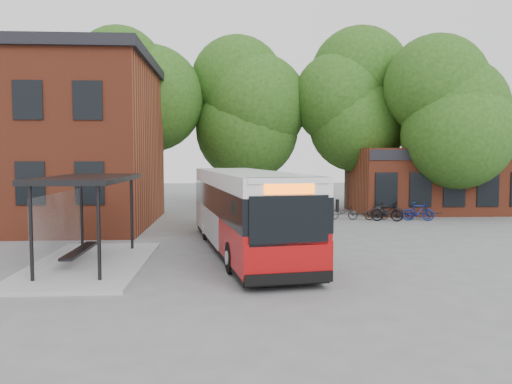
{
  "coord_description": "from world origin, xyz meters",
  "views": [
    {
      "loc": [
        -0.11,
        -17.01,
        3.47
      ],
      "look_at": [
        1.11,
        3.99,
        2.0
      ],
      "focal_mm": 35.0,
      "sensor_mm": 36.0,
      "label": 1
    }
  ],
  "objects": [
    {
      "name": "bicycle_3",
      "position": [
        8.53,
        9.33,
        0.51
      ],
      "size": [
        1.77,
        0.93,
        1.02
      ],
      "primitive_type": "imported",
      "rotation": [
        0.0,
        0.0,
        1.29
      ],
      "color": "black",
      "rests_on": "ground"
    },
    {
      "name": "bicycle_2",
      "position": [
        9.06,
        10.86,
        0.47
      ],
      "size": [
        1.82,
        0.76,
        0.93
      ],
      "primitive_type": "imported",
      "rotation": [
        0.0,
        0.0,
        1.49
      ],
      "color": "black",
      "rests_on": "ground"
    },
    {
      "name": "bicycle_6",
      "position": [
        10.63,
        10.28,
        0.4
      ],
      "size": [
        1.56,
        0.61,
        0.81
      ],
      "primitive_type": "imported",
      "rotation": [
        0.0,
        0.0,
        1.52
      ],
      "color": "black",
      "rests_on": "ground"
    },
    {
      "name": "city_bus",
      "position": [
        0.54,
        1.17,
        1.48
      ],
      "size": [
        4.31,
        11.88,
        2.95
      ],
      "primitive_type": null,
      "rotation": [
        0.0,
        0.0,
        0.16
      ],
      "color": "#9B0B0C",
      "rests_on": "ground"
    },
    {
      "name": "tree_0",
      "position": [
        -6.0,
        16.0,
        5.5
      ],
      "size": [
        7.92,
        7.92,
        11.0
      ],
      "primitive_type": null,
      "color": "#1F4311",
      "rests_on": "ground"
    },
    {
      "name": "tree_3",
      "position": [
        13.0,
        12.0,
        4.64
      ],
      "size": [
        7.04,
        7.04,
        9.28
      ],
      "primitive_type": null,
      "color": "#1F4311",
      "rests_on": "ground"
    },
    {
      "name": "bicycle_0",
      "position": [
        6.35,
        10.24,
        0.41
      ],
      "size": [
        1.64,
        0.85,
        0.82
      ],
      "primitive_type": "imported",
      "rotation": [
        0.0,
        0.0,
        1.37
      ],
      "color": "#222329",
      "rests_on": "ground"
    },
    {
      "name": "bicycle_5",
      "position": [
        10.33,
        9.5,
        0.51
      ],
      "size": [
        1.75,
        0.81,
        1.02
      ],
      "primitive_type": "imported",
      "rotation": [
        0.0,
        0.0,
        1.37
      ],
      "color": "navy",
      "rests_on": "ground"
    },
    {
      "name": "bike_rail",
      "position": [
        9.28,
        10.0,
        0.19
      ],
      "size": [
        5.2,
        0.1,
        0.38
      ],
      "primitive_type": null,
      "color": "black",
      "rests_on": "ground"
    },
    {
      "name": "bicycle_1",
      "position": [
        8.16,
        9.96,
        0.45
      ],
      "size": [
        1.54,
        0.66,
        0.9
      ],
      "primitive_type": "imported",
      "rotation": [
        0.0,
        0.0,
        1.73
      ],
      "color": "black",
      "rests_on": "ground"
    },
    {
      "name": "tree_2",
      "position": [
        8.0,
        16.0,
        5.5
      ],
      "size": [
        7.92,
        7.92,
        11.0
      ],
      "primitive_type": null,
      "color": "#1F4311",
      "rests_on": "ground"
    },
    {
      "name": "ground",
      "position": [
        0.0,
        0.0,
        0.0
      ],
      "size": [
        100.0,
        100.0,
        0.0
      ],
      "primitive_type": "plane",
      "color": "#5D5E60"
    },
    {
      "name": "bus_shelter",
      "position": [
        -4.5,
        -1.0,
        1.45
      ],
      "size": [
        3.6,
        7.0,
        2.9
      ],
      "primitive_type": null,
      "color": "black",
      "rests_on": "ground"
    },
    {
      "name": "shop_row",
      "position": [
        15.0,
        14.0,
        2.0
      ],
      "size": [
        14.0,
        6.2,
        4.0
      ],
      "primitive_type": null,
      "color": "brown",
      "rests_on": "ground"
    },
    {
      "name": "tree_1",
      "position": [
        1.0,
        17.0,
        5.2
      ],
      "size": [
        7.92,
        7.92,
        10.4
      ],
      "primitive_type": null,
      "color": "#1F4311",
      "rests_on": "ground"
    }
  ]
}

